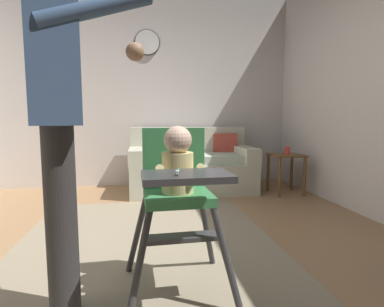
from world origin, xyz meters
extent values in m
cube|color=#9D754E|center=(0.00, 0.00, -0.05)|extent=(5.87, 6.59, 0.10)
cube|color=silver|center=(0.00, 2.52, 1.39)|extent=(5.07, 0.06, 2.78)
cube|color=gray|center=(-0.04, 0.08, 0.00)|extent=(2.01, 2.81, 0.01)
cube|color=beige|center=(0.59, 1.94, 0.20)|extent=(1.63, 0.84, 0.40)
cube|color=beige|center=(0.59, 2.27, 0.63)|extent=(1.63, 0.22, 0.46)
cube|color=beige|center=(-0.14, 1.94, 0.50)|extent=(0.20, 0.84, 0.20)
cube|color=beige|center=(1.32, 1.94, 0.50)|extent=(0.20, 0.84, 0.20)
cube|color=#B7C9B3|center=(0.25, 1.89, 0.46)|extent=(0.61, 0.60, 0.11)
cube|color=#B7C9B3|center=(0.93, 1.89, 0.46)|extent=(0.61, 0.60, 0.11)
cube|color=#B24238|center=(1.11, 2.14, 0.60)|extent=(0.35, 0.15, 0.34)
cylinder|color=#343437|center=(-0.09, -0.66, 0.26)|extent=(0.17, 0.17, 0.53)
cylinder|color=#343437|center=(0.35, -0.65, 0.26)|extent=(0.17, 0.17, 0.53)
cylinder|color=#343437|center=(-0.10, -0.22, 0.26)|extent=(0.17, 0.17, 0.53)
cylinder|color=#343437|center=(0.34, -0.21, 0.26)|extent=(0.17, 0.17, 0.53)
cube|color=#38804A|center=(0.12, -0.44, 0.55)|extent=(0.37, 0.37, 0.05)
cube|color=#38804A|center=(0.12, -0.29, 0.75)|extent=(0.36, 0.08, 0.35)
cube|color=#343437|center=(0.13, -0.72, 0.71)|extent=(0.41, 0.27, 0.03)
cube|color=#343437|center=(0.13, -0.54, 0.35)|extent=(0.40, 0.11, 0.02)
cylinder|color=#DFCC85|center=(0.13, -0.46, 0.68)|extent=(0.18, 0.18, 0.22)
sphere|color=beige|center=(0.13, -0.47, 0.86)|extent=(0.15, 0.15, 0.15)
cylinder|color=#DFCC85|center=(0.02, -0.50, 0.69)|extent=(0.05, 0.15, 0.10)
cylinder|color=#DFCC85|center=(0.23, -0.49, 0.69)|extent=(0.05, 0.15, 0.10)
cylinder|color=#38A366|center=(0.09, -0.73, 0.73)|extent=(0.03, 0.13, 0.01)
cube|color=white|center=(0.09, -0.78, 0.74)|extent=(0.02, 0.03, 0.02)
cylinder|color=#2D2B2B|center=(-0.43, -0.64, 0.47)|extent=(0.14, 0.14, 0.94)
cylinder|color=#2D2B2B|center=(-0.46, -0.53, 0.47)|extent=(0.14, 0.14, 0.94)
cube|color=#395176|center=(-0.45, -0.58, 1.25)|extent=(0.29, 0.44, 0.62)
cylinder|color=#395176|center=(-0.24, -0.72, 1.42)|extent=(0.48, 0.19, 0.23)
sphere|color=#997051|center=(-0.08, -0.68, 1.26)|extent=(0.08, 0.08, 0.08)
cylinder|color=#395176|center=(-0.51, -0.35, 1.25)|extent=(0.07, 0.07, 0.56)
cube|color=brown|center=(1.79, 1.61, 0.51)|extent=(0.40, 0.40, 0.02)
cylinder|color=brown|center=(1.62, 1.44, 0.25)|extent=(0.04, 0.04, 0.50)
cylinder|color=brown|center=(1.96, 1.44, 0.25)|extent=(0.04, 0.04, 0.50)
cylinder|color=brown|center=(1.62, 1.78, 0.25)|extent=(0.04, 0.04, 0.50)
cylinder|color=brown|center=(1.96, 1.78, 0.25)|extent=(0.04, 0.04, 0.50)
cylinder|color=#D13D33|center=(1.80, 1.61, 0.57)|extent=(0.07, 0.07, 0.10)
cylinder|color=white|center=(0.03, 2.47, 2.07)|extent=(0.34, 0.03, 0.34)
cylinder|color=black|center=(0.03, 2.49, 2.07)|extent=(0.36, 0.02, 0.36)
camera|label=1|loc=(-0.06, -2.06, 0.97)|focal=28.46mm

